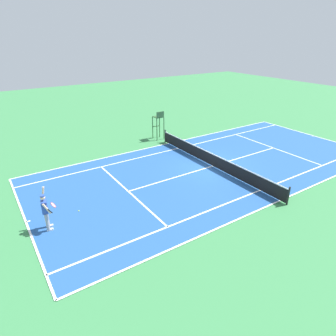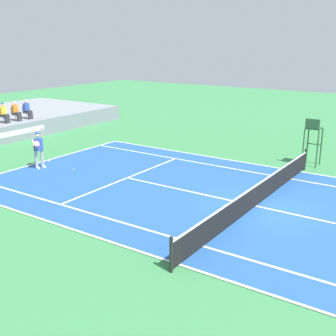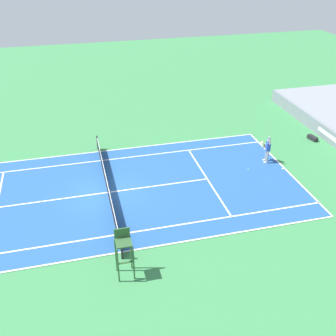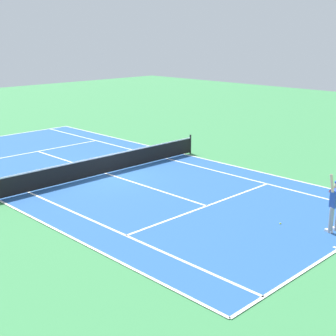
{
  "view_description": "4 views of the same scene",
  "coord_description": "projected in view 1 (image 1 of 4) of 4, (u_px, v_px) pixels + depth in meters",
  "views": [
    {
      "loc": [
        -13.64,
        12.69,
        8.32
      ],
      "look_at": [
        -0.35,
        3.88,
        1.0
      ],
      "focal_mm": 31.47,
      "sensor_mm": 36.0,
      "label": 1
    },
    {
      "loc": [
        -14.87,
        -5.92,
        6.17
      ],
      "look_at": [
        -0.35,
        3.88,
        1.0
      ],
      "focal_mm": 46.45,
      "sensor_mm": 36.0,
      "label": 2
    },
    {
      "loc": [
        20.64,
        -1.43,
        13.61
      ],
      "look_at": [
        -0.35,
        3.88,
        1.0
      ],
      "focal_mm": 42.9,
      "sensor_mm": 36.0,
      "label": 3
    },
    {
      "loc": [
        13.65,
        18.07,
        6.54
      ],
      "look_at": [
        -0.35,
        3.88,
        1.0
      ],
      "focal_mm": 51.91,
      "sensor_mm": 36.0,
      "label": 4
    }
  ],
  "objects": [
    {
      "name": "net",
      "position": [
        213.0,
        159.0,
        19.95
      ],
      "size": [
        11.98,
        0.1,
        1.07
      ],
      "color": "black",
      "rests_on": "ground"
    },
    {
      "name": "court",
      "position": [
        212.0,
        166.0,
        20.17
      ],
      "size": [
        11.08,
        23.88,
        0.03
      ],
      "color": "#235193",
      "rests_on": "ground"
    },
    {
      "name": "ground_plane",
      "position": [
        212.0,
        166.0,
        20.17
      ],
      "size": [
        80.0,
        80.0,
        0.0
      ],
      "primitive_type": "plane",
      "color": "#387F47"
    },
    {
      "name": "umpire_chair",
      "position": [
        159.0,
        121.0,
        24.79
      ],
      "size": [
        0.77,
        0.77,
        2.44
      ],
      "color": "#2D562D",
      "rests_on": "ground"
    },
    {
      "name": "tennis_player",
      "position": [
        46.0,
        211.0,
        13.32
      ],
      "size": [
        0.82,
        0.61,
        2.08
      ],
      "color": "#9E9EA3",
      "rests_on": "ground"
    },
    {
      "name": "tennis_ball",
      "position": [
        79.0,
        211.0,
        15.07
      ],
      "size": [
        0.07,
        0.07,
        0.07
      ],
      "primitive_type": "sphere",
      "color": "#D1E533",
      "rests_on": "ground"
    }
  ]
}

